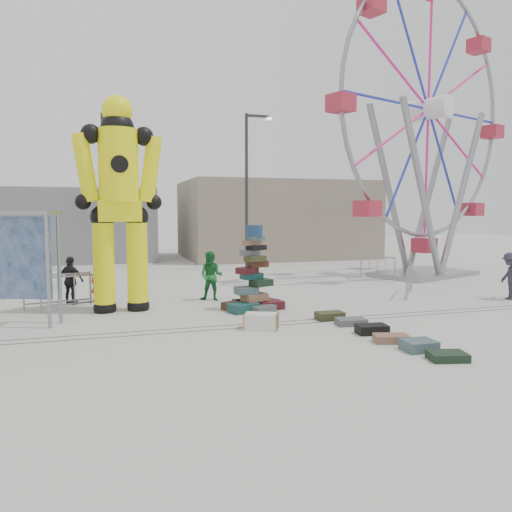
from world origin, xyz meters
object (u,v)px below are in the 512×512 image
object	(u,v)px
suitcase_tower	(253,286)
barricade_wheel_front	(409,281)
pedestrian_grey	(510,276)
pedestrian_green	(211,276)
pedestrian_black	(71,281)
barricade_dummy_c	(75,292)
crash_test_dummy	(119,196)
ferris_wheel	(428,131)
barricade_dummy_b	(58,290)
steamer_trunk	(261,321)
lamp_post_right	(248,183)
lamp_post_left	(106,183)
barricade_wheel_back	(377,268)
pedestrian_red	(102,281)

from	to	relation	value
suitcase_tower	barricade_wheel_front	xyz separation A→B (m)	(6.15, 0.78, -0.19)
suitcase_tower	pedestrian_grey	size ratio (longest dim) A/B	1.60
pedestrian_green	pedestrian_black	size ratio (longest dim) A/B	1.07
barricade_dummy_c	pedestrian_green	world-z (taller)	pedestrian_green
crash_test_dummy	ferris_wheel	xyz separation A→B (m)	(14.02, 4.49, 3.23)
barricade_dummy_b	barricade_dummy_c	world-z (taller)	same
barricade_wheel_front	pedestrian_grey	size ratio (longest dim) A/B	1.22
steamer_trunk	pedestrian_grey	world-z (taller)	pedestrian_grey
lamp_post_right	pedestrian_green	world-z (taller)	lamp_post_right
lamp_post_left	steamer_trunk	size ratio (longest dim) A/B	9.12
suitcase_tower	barricade_wheel_back	size ratio (longest dim) A/B	1.32
pedestrian_red	pedestrian_grey	world-z (taller)	pedestrian_red
pedestrian_green	barricade_wheel_back	bearing A→B (deg)	48.85
barricade_wheel_back	pedestrian_grey	world-z (taller)	pedestrian_grey
lamp_post_left	pedestrian_black	distance (m)	10.33
barricade_dummy_b	pedestrian_black	size ratio (longest dim) A/B	1.26
barricade_wheel_front	barricade_dummy_b	bearing A→B (deg)	122.52
suitcase_tower	crash_test_dummy	distance (m)	4.91
crash_test_dummy	barricade_wheel_back	world-z (taller)	crash_test_dummy
barricade_dummy_b	pedestrian_grey	world-z (taller)	pedestrian_grey
crash_test_dummy	ferris_wheel	world-z (taller)	ferris_wheel
pedestrian_green	pedestrian_black	world-z (taller)	pedestrian_green
barricade_wheel_front	lamp_post_left	bearing A→B (deg)	81.68
lamp_post_left	steamer_trunk	bearing A→B (deg)	-75.93
lamp_post_right	barricade_dummy_c	size ratio (longest dim) A/B	4.00
ferris_wheel	steamer_trunk	world-z (taller)	ferris_wheel
suitcase_tower	barricade_wheel_front	bearing A→B (deg)	-7.34
barricade_wheel_back	pedestrian_green	distance (m)	8.62
suitcase_tower	pedestrian_red	distance (m)	4.64
barricade_wheel_front	barricade_wheel_back	bearing A→B (deg)	24.35
crash_test_dummy	suitcase_tower	bearing A→B (deg)	-14.99
lamp_post_left	suitcase_tower	distance (m)	13.36
lamp_post_right	barricade_wheel_front	xyz separation A→B (m)	(3.37, -9.32, -3.93)
pedestrian_black	lamp_post_right	bearing A→B (deg)	-103.84
crash_test_dummy	pedestrian_grey	bearing A→B (deg)	-9.67
suitcase_tower	pedestrian_grey	xyz separation A→B (m)	(9.01, -0.92, 0.08)
barricade_dummy_b	pedestrian_black	distance (m)	0.57
pedestrian_green	lamp_post_left	bearing A→B (deg)	137.50
crash_test_dummy	pedestrian_black	world-z (taller)	crash_test_dummy
barricade_dummy_c	pedestrian_red	xyz separation A→B (m)	(0.83, -0.53, 0.37)
steamer_trunk	barricade_dummy_c	size ratio (longest dim) A/B	0.44
pedestrian_red	pedestrian_green	size ratio (longest dim) A/B	1.09
lamp_post_left	ferris_wheel	xyz separation A→B (m)	(14.31, -6.67, 2.28)
lamp_post_left	suitcase_tower	bearing A→B (deg)	-70.78
pedestrian_black	ferris_wheel	bearing A→B (deg)	-135.82
lamp_post_left	barricade_wheel_front	world-z (taller)	lamp_post_left
ferris_wheel	pedestrian_red	bearing A→B (deg)	176.14
barricade_wheel_front	pedestrian_grey	world-z (taller)	pedestrian_grey
barricade_wheel_front	pedestrian_red	xyz separation A→B (m)	(-10.64, 0.39, 0.37)
suitcase_tower	pedestrian_grey	distance (m)	9.06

